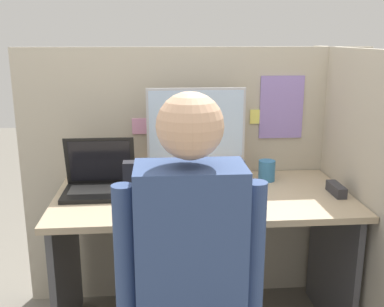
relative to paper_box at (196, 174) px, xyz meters
name	(u,v)px	position (x,y,z in m)	size (l,w,h in m)	color
cubicle_panel_back	(196,177)	(0.02, 0.16, -0.07)	(1.92, 0.05, 1.45)	#B7AD99
cubicle_panel_right	(355,201)	(0.75, -0.29, -0.07)	(0.04, 1.35, 1.45)	#B7AD99
desk	(203,230)	(0.01, -0.22, -0.23)	(1.42, 0.70, 0.76)	tan
paper_box	(196,174)	(0.00, 0.00, 0.00)	(0.35, 0.21, 0.07)	orange
monitor	(196,127)	(0.00, 0.00, 0.25)	(0.51, 0.17, 0.42)	#B2B2B7
laptop	(99,182)	(-0.49, -0.15, 0.02)	(0.34, 0.26, 0.27)	black
mouse	(142,198)	(-0.28, -0.31, -0.02)	(0.07, 0.05, 0.04)	gray
stapler	(336,189)	(0.66, -0.27, -0.01)	(0.05, 0.15, 0.05)	#2D2D33
carrot_toy	(186,205)	(-0.08, -0.42, -0.01)	(0.04, 0.13, 0.04)	orange
person	(192,278)	(-0.11, -1.02, -0.02)	(0.48, 0.43, 1.34)	black
coffee_mug	(267,171)	(0.37, -0.04, 0.02)	(0.09, 0.09, 0.11)	teal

